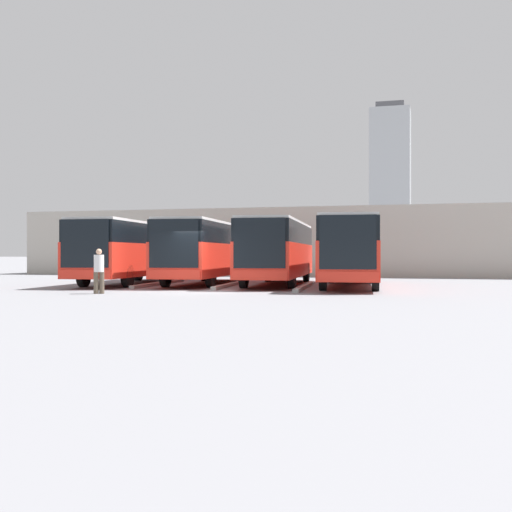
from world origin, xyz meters
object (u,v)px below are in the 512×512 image
at_px(bus_0, 351,249).
at_px(bus_3, 133,250).
at_px(bus_2, 207,250).
at_px(pedestrian, 99,270).
at_px(bus_1, 278,249).

relative_size(bus_0, bus_3, 1.00).
bearing_deg(bus_0, bus_2, -12.56).
bearing_deg(pedestrian, bus_0, -167.59).
relative_size(bus_0, bus_1, 1.00).
distance_m(bus_0, bus_3, 11.22).
relative_size(bus_0, pedestrian, 6.92).
bearing_deg(bus_3, bus_2, -173.21).
bearing_deg(bus_2, bus_0, 167.44).
distance_m(bus_3, pedestrian, 8.47).
distance_m(bus_1, bus_3, 7.54).
height_order(bus_3, pedestrian, bus_3).
distance_m(bus_2, pedestrian, 9.00).
xyz_separation_m(bus_1, bus_2, (3.74, 0.10, 0.00)).
relative_size(bus_2, pedestrian, 6.92).
bearing_deg(bus_1, pedestrian, 55.18).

